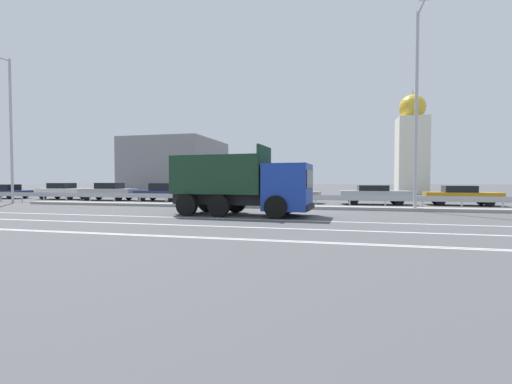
# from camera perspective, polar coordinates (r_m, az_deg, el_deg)

# --- Properties ---
(ground_plane) EXTENTS (320.00, 320.00, 0.00)m
(ground_plane) POSITION_cam_1_polar(r_m,az_deg,el_deg) (18.62, 5.97, -3.35)
(ground_plane) COLOR #4C4C4F
(lane_strip_0) EXTENTS (69.98, 0.16, 0.01)m
(lane_strip_0) POSITION_cam_1_polar(r_m,az_deg,el_deg) (15.30, -4.45, -4.47)
(lane_strip_0) COLOR silver
(lane_strip_0) RESTS_ON ground_plane
(lane_strip_1) EXTENTS (69.98, 0.16, 0.01)m
(lane_strip_1) POSITION_cam_1_polar(r_m,az_deg,el_deg) (12.98, -7.83, -5.63)
(lane_strip_1) COLOR silver
(lane_strip_1) RESTS_ON ground_plane
(lane_strip_2) EXTENTS (69.98, 0.16, 0.01)m
(lane_strip_2) POSITION_cam_1_polar(r_m,az_deg,el_deg) (10.75, -12.62, -7.22)
(lane_strip_2) COLOR silver
(lane_strip_2) RESTS_ON ground_plane
(lane_strip_3) EXTENTS (69.98, 0.16, 0.01)m
(lane_strip_3) POSITION_cam_1_polar(r_m,az_deg,el_deg) (10.65, -12.89, -7.31)
(lane_strip_3) COLOR silver
(lane_strip_3) RESTS_ON ground_plane
(median_island) EXTENTS (38.49, 1.10, 0.18)m
(median_island) POSITION_cam_1_polar(r_m,az_deg,el_deg) (20.97, 6.82, -2.52)
(median_island) COLOR gray
(median_island) RESTS_ON ground_plane
(median_guardrail) EXTENTS (69.98, 0.09, 0.78)m
(median_guardrail) POSITION_cam_1_polar(r_m,az_deg,el_deg) (22.29, 7.23, -1.02)
(median_guardrail) COLOR #9EA0A5
(median_guardrail) RESTS_ON ground_plane
(dump_truck) EXTENTS (7.01, 2.98, 3.37)m
(dump_truck) POSITION_cam_1_polar(r_m,az_deg,el_deg) (16.65, 0.36, 0.43)
(dump_truck) COLOR #19389E
(dump_truck) RESTS_ON ground_plane
(median_road_sign) EXTENTS (0.78, 0.16, 2.27)m
(median_road_sign) POSITION_cam_1_polar(r_m,az_deg,el_deg) (23.11, -12.54, 0.65)
(median_road_sign) COLOR white
(median_road_sign) RESTS_ON ground_plane
(street_lamp_0) EXTENTS (0.72, 1.82, 10.75)m
(street_lamp_0) POSITION_cam_1_polar(r_m,az_deg,el_deg) (31.74, -35.83, 9.00)
(street_lamp_0) COLOR #ADADB2
(street_lamp_0) RESTS_ON ground_plane
(street_lamp_1) EXTENTS (0.70, 2.04, 10.97)m
(street_lamp_1) POSITION_cam_1_polar(r_m,az_deg,el_deg) (21.32, 25.24, 13.25)
(street_lamp_1) COLOR #ADADB2
(street_lamp_1) RESTS_ON ground_plane
(parked_car_0) EXTENTS (4.83, 2.19, 1.35)m
(parked_car_0) POSITION_cam_1_polar(r_m,az_deg,el_deg) (40.52, -36.35, 0.09)
(parked_car_0) COLOR navy
(parked_car_0) RESTS_ON ground_plane
(parked_car_1) EXTENTS (4.41, 2.16, 1.49)m
(parked_car_1) POSITION_cam_1_polar(r_m,az_deg,el_deg) (35.99, -29.50, 0.15)
(parked_car_1) COLOR silver
(parked_car_1) RESTS_ON ground_plane
(parked_car_2) EXTENTS (4.81, 2.12, 1.51)m
(parked_car_2) POSITION_cam_1_polar(r_m,az_deg,el_deg) (32.42, -23.36, 0.09)
(parked_car_2) COLOR #A3A3A8
(parked_car_2) RESTS_ON ground_plane
(parked_car_3) EXTENTS (4.35, 2.14, 1.49)m
(parked_car_3) POSITION_cam_1_polar(r_m,az_deg,el_deg) (29.85, -15.36, -0.01)
(parked_car_3) COLOR navy
(parked_car_3) RESTS_ON ground_plane
(parked_car_4) EXTENTS (4.43, 2.08, 1.39)m
(parked_car_4) POSITION_cam_1_polar(r_m,az_deg,el_deg) (27.45, -5.18, -0.16)
(parked_car_4) COLOR #B27A14
(parked_car_4) RESTS_ON ground_plane
(parked_car_5) EXTENTS (4.74, 2.02, 1.31)m
(parked_car_5) POSITION_cam_1_polar(r_m,az_deg,el_deg) (26.25, 5.63, -0.34)
(parked_car_5) COLOR gray
(parked_car_5) RESTS_ON ground_plane
(parked_car_6) EXTENTS (4.89, 2.02, 1.38)m
(parked_car_6) POSITION_cam_1_polar(r_m,az_deg,el_deg) (25.88, 19.11, -0.38)
(parked_car_6) COLOR #A3A3A8
(parked_car_6) RESTS_ON ground_plane
(parked_car_7) EXTENTS (4.76, 2.23, 1.36)m
(parked_car_7) POSITION_cam_1_polar(r_m,az_deg,el_deg) (27.43, 30.96, -0.46)
(parked_car_7) COLOR #B27A14
(parked_car_7) RESTS_ON ground_plane
(background_building_0) EXTENTS (10.77, 12.32, 7.21)m
(background_building_0) POSITION_cam_1_polar(r_m,az_deg,el_deg) (48.39, -13.00, 4.10)
(background_building_0) COLOR gray
(background_building_0) RESTS_ON ground_plane
(church_tower) EXTENTS (3.60, 3.60, 13.55)m
(church_tower) POSITION_cam_1_polar(r_m,az_deg,el_deg) (48.42, 24.54, 7.05)
(church_tower) COLOR silver
(church_tower) RESTS_ON ground_plane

